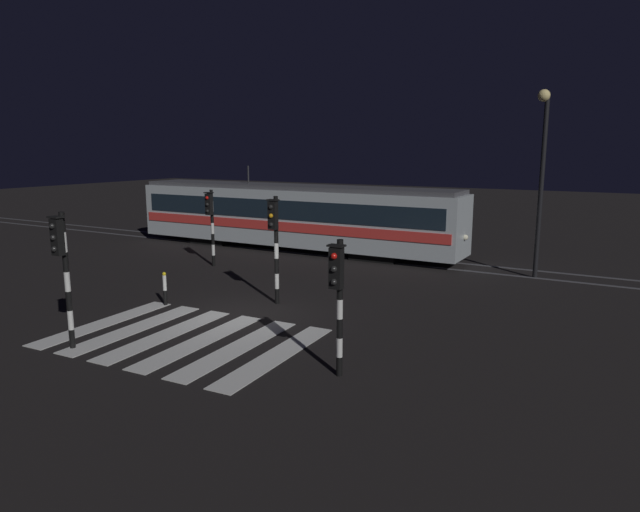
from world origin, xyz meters
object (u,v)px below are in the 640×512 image
at_px(traffic_light_corner_near_right, 338,288).
at_px(bollard_island_edge, 165,289).
at_px(traffic_light_corner_far_left, 211,216).
at_px(street_lamp_trackside_right, 542,162).
at_px(traffic_light_kerb_mid_left, 62,260).
at_px(tram, 291,215).
at_px(traffic_light_median_centre, 275,234).

distance_m(traffic_light_corner_near_right, bollard_island_edge, 8.12).
bearing_deg(bollard_island_edge, traffic_light_corner_far_left, 116.08).
distance_m(traffic_light_corner_near_right, street_lamp_trackside_right, 12.75).
relative_size(traffic_light_kerb_mid_left, bollard_island_edge, 3.15).
bearing_deg(traffic_light_kerb_mid_left, tram, 100.50).
bearing_deg(tram, traffic_light_kerb_mid_left, -79.50).
relative_size(traffic_light_corner_far_left, street_lamp_trackside_right, 0.46).
xyz_separation_m(traffic_light_median_centre, tram, (-4.95, 8.85, -0.58)).
bearing_deg(traffic_light_corner_far_left, traffic_light_median_centre, -32.70).
height_order(traffic_light_median_centre, traffic_light_corner_far_left, traffic_light_median_centre).
relative_size(traffic_light_kerb_mid_left, street_lamp_trackside_right, 0.49).
bearing_deg(traffic_light_kerb_mid_left, bollard_island_edge, 101.40).
bearing_deg(bollard_island_edge, traffic_light_median_centre, 31.89).
distance_m(traffic_light_kerb_mid_left, tram, 15.24).
bearing_deg(traffic_light_median_centre, traffic_light_corner_far_left, 147.30).
relative_size(traffic_light_kerb_mid_left, traffic_light_corner_far_left, 1.06).
relative_size(street_lamp_trackside_right, tram, 0.41).
xyz_separation_m(traffic_light_median_centre, bollard_island_edge, (-3.03, -1.89, -1.77)).
height_order(traffic_light_kerb_mid_left, tram, tram).
height_order(traffic_light_kerb_mid_left, street_lamp_trackside_right, street_lamp_trackside_right).
bearing_deg(traffic_light_corner_near_right, tram, 125.79).
height_order(traffic_light_median_centre, street_lamp_trackside_right, street_lamp_trackside_right).
xyz_separation_m(traffic_light_median_centre, street_lamp_trackside_right, (6.76, 7.97, 2.18)).
relative_size(street_lamp_trackside_right, bollard_island_edge, 6.40).
relative_size(traffic_light_median_centre, street_lamp_trackside_right, 0.50).
distance_m(traffic_light_kerb_mid_left, bollard_island_edge, 4.66).
distance_m(traffic_light_median_centre, traffic_light_corner_far_left, 6.86).
bearing_deg(street_lamp_trackside_right, traffic_light_kerb_mid_left, -122.41).
height_order(traffic_light_kerb_mid_left, traffic_light_corner_far_left, traffic_light_kerb_mid_left).
distance_m(traffic_light_kerb_mid_left, traffic_light_corner_far_left, 10.46).
relative_size(traffic_light_median_centre, traffic_light_corner_near_right, 1.14).
xyz_separation_m(tram, bollard_island_edge, (1.92, -10.74, -1.19)).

